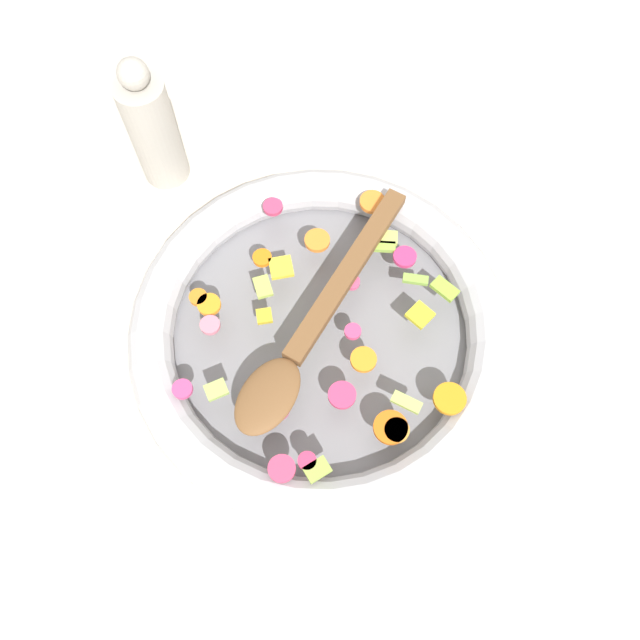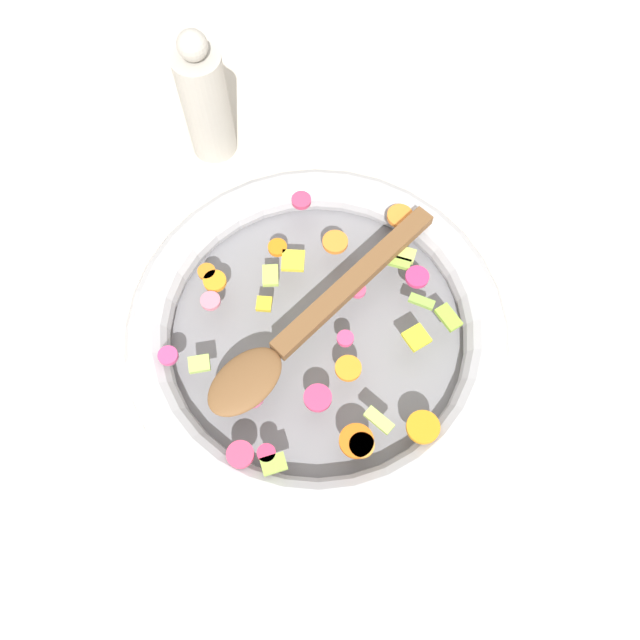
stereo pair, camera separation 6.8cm
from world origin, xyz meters
The scene contains 5 objects.
ground_plane centered at (0.00, 0.00, 0.00)m, with size 4.00×4.00×0.00m, color beige.
skillet centered at (0.00, 0.00, 0.02)m, with size 0.43×0.43×0.05m.
chopped_vegetables centered at (-0.02, -0.01, 0.05)m, with size 0.34×0.33×0.01m.
wooden_spoon centered at (-0.01, 0.01, 0.06)m, with size 0.26×0.26×0.01m.
pepper_mill centered at (0.28, 0.13, 0.08)m, with size 0.06×0.06×0.19m.
Camera 2 is at (-0.28, 0.00, 0.67)m, focal length 35.00 mm.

